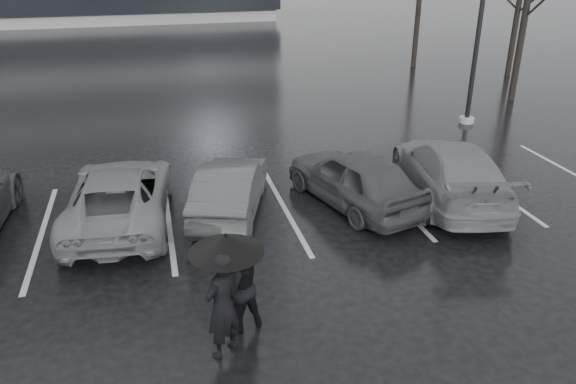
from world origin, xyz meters
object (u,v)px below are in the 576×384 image
at_px(car_west_a, 230,188).
at_px(pedestrian_left, 222,306).
at_px(car_west_b, 119,195).
at_px(pedestrian_right, 238,285).
at_px(car_east, 450,170).
at_px(car_main, 355,178).

height_order(car_west_a, pedestrian_left, pedestrian_left).
bearing_deg(car_west_a, car_west_b, 15.04).
distance_m(car_west_b, pedestrian_right, 4.97).
bearing_deg(car_east, car_west_b, 7.15).
xyz_separation_m(car_east, pedestrian_left, (-6.37, -4.53, 0.18)).
relative_size(car_main, pedestrian_left, 2.28).
distance_m(car_west_a, pedestrian_right, 4.44).
relative_size(pedestrian_left, pedestrian_right, 1.07).
bearing_deg(car_east, pedestrian_right, 44.56).
height_order(car_east, pedestrian_left, pedestrian_left).
relative_size(car_main, car_west_a, 1.08).
height_order(car_west_b, pedestrian_left, pedestrian_left).
bearing_deg(pedestrian_left, car_east, 177.63).
distance_m(car_main, car_east, 2.48).
xyz_separation_m(car_west_a, car_west_b, (-2.54, 0.14, 0.03)).
bearing_deg(pedestrian_right, car_main, -149.87).
xyz_separation_m(car_main, car_west_b, (-5.57, 0.43, -0.04)).
relative_size(car_west_a, car_west_b, 0.80).
relative_size(car_west_a, car_east, 0.76).
relative_size(car_west_a, pedestrian_left, 2.10).
height_order(car_east, pedestrian_right, pedestrian_right).
bearing_deg(pedestrian_left, car_west_b, -109.81).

